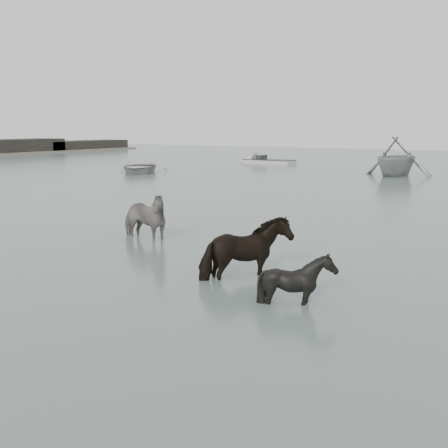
{
  "coord_description": "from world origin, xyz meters",
  "views": [
    {
      "loc": [
        7.31,
        -10.95,
        3.24
      ],
      "look_at": [
        0.59,
        0.0,
        1.0
      ],
      "focal_mm": 45.0,
      "sensor_mm": 36.0,
      "label": 1
    }
  ],
  "objects_px": {
    "pony_black": "(297,270)",
    "rowboat_lead": "(139,166)",
    "pony_pinto": "(143,211)",
    "pony_dark": "(247,240)"
  },
  "relations": [
    {
      "from": "pony_dark",
      "to": "rowboat_lead",
      "type": "relative_size",
      "value": 0.35
    },
    {
      "from": "pony_pinto",
      "to": "rowboat_lead",
      "type": "xyz_separation_m",
      "value": [
        -15.38,
        18.17,
        -0.33
      ]
    },
    {
      "from": "pony_black",
      "to": "rowboat_lead",
      "type": "bearing_deg",
      "value": 60.25
    },
    {
      "from": "pony_pinto",
      "to": "rowboat_lead",
      "type": "distance_m",
      "value": 23.81
    },
    {
      "from": "pony_pinto",
      "to": "rowboat_lead",
      "type": "relative_size",
      "value": 0.41
    },
    {
      "from": "pony_pinto",
      "to": "pony_dark",
      "type": "bearing_deg",
      "value": -107.38
    },
    {
      "from": "pony_pinto",
      "to": "rowboat_lead",
      "type": "bearing_deg",
      "value": 47.55
    },
    {
      "from": "pony_dark",
      "to": "pony_black",
      "type": "distance_m",
      "value": 1.96
    },
    {
      "from": "pony_dark",
      "to": "pony_pinto",
      "type": "bearing_deg",
      "value": 73.59
    },
    {
      "from": "pony_dark",
      "to": "pony_black",
      "type": "xyz_separation_m",
      "value": [
        1.64,
        -1.05,
        -0.2
      ]
    }
  ]
}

